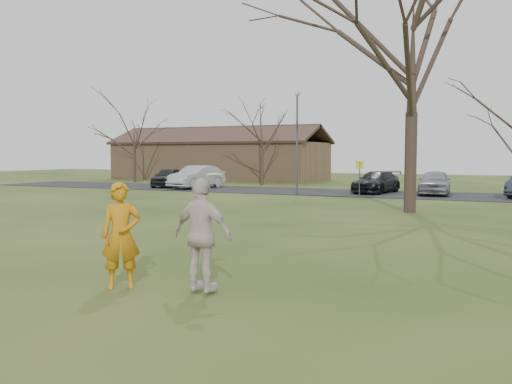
# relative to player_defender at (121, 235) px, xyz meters

# --- Properties ---
(ground) EXTENTS (120.00, 120.00, 0.00)m
(ground) POSITION_rel_player_defender_xyz_m (0.53, 0.69, -0.98)
(ground) COLOR #1E380F
(ground) RESTS_ON ground
(parking_strip) EXTENTS (62.00, 6.50, 0.04)m
(parking_strip) POSITION_rel_player_defender_xyz_m (0.53, 25.69, -0.96)
(parking_strip) COLOR black
(parking_strip) RESTS_ON ground
(player_defender) EXTENTS (0.85, 0.81, 1.96)m
(player_defender) POSITION_rel_player_defender_xyz_m (0.00, 0.00, 0.00)
(player_defender) COLOR #BF770F
(player_defender) RESTS_ON ground
(car_0) EXTENTS (2.87, 4.47, 1.42)m
(car_0) POSITION_rel_player_defender_xyz_m (-16.67, 25.82, -0.23)
(car_0) COLOR black
(car_0) RESTS_ON parking_strip
(car_1) EXTENTS (2.14, 4.99, 1.60)m
(car_1) POSITION_rel_player_defender_xyz_m (-13.90, 25.38, -0.14)
(car_1) COLOR #A7A6AB
(car_1) RESTS_ON parking_strip
(car_3) EXTENTS (2.56, 4.85, 1.34)m
(car_3) POSITION_rel_player_defender_xyz_m (-1.32, 26.28, -0.27)
(car_3) COLOR black
(car_3) RESTS_ON parking_strip
(car_4) EXTENTS (2.11, 4.49, 1.49)m
(car_4) POSITION_rel_player_defender_xyz_m (2.18, 26.17, -0.20)
(car_4) COLOR gray
(car_4) RESTS_ON parking_strip
(catching_play) EXTENTS (1.20, 0.56, 2.11)m
(catching_play) POSITION_rel_player_defender_xyz_m (1.58, 0.26, 0.08)
(catching_play) COLOR beige
(catching_play) RESTS_ON ground
(building) EXTENTS (20.60, 8.50, 5.14)m
(building) POSITION_rel_player_defender_xyz_m (-19.47, 38.69, 0.95)
(building) COLOR #8C6D4C
(building) RESTS_ON ground
(lamp_post) EXTENTS (0.34, 0.34, 6.27)m
(lamp_post) POSITION_rel_player_defender_xyz_m (-5.47, 23.19, 2.99)
(lamp_post) COLOR #47474C
(lamp_post) RESTS_ON ground
(sign_yellow) EXTENTS (0.35, 0.35, 2.08)m
(sign_yellow) POSITION_rel_player_defender_xyz_m (-1.47, 22.69, 0.47)
(sign_yellow) COLOR #47474C
(sign_yellow) RESTS_ON ground
(big_tree) EXTENTS (9.00, 9.00, 14.00)m
(big_tree) POSITION_rel_player_defender_xyz_m (2.53, 15.69, 6.02)
(big_tree) COLOR #352821
(big_tree) RESTS_ON ground
(small_tree_row) EXTENTS (55.00, 5.90, 8.50)m
(small_tree_row) POSITION_rel_player_defender_xyz_m (4.91, 30.75, 2.91)
(small_tree_row) COLOR #352821
(small_tree_row) RESTS_ON ground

